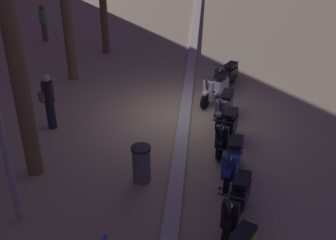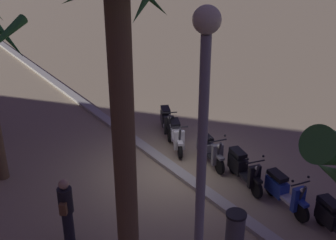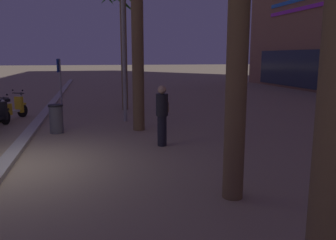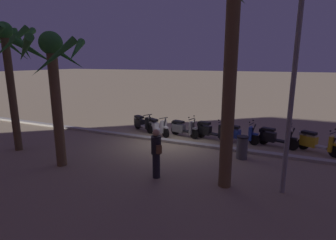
% 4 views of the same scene
% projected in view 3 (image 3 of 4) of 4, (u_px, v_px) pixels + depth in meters
% --- Properties ---
extents(ground_plane, '(200.00, 200.00, 0.00)m').
position_uv_depth(ground_plane, '(9.00, 168.00, 7.75)').
color(ground_plane, '#9E896B').
extents(curb_strip, '(60.00, 0.36, 0.12)m').
position_uv_depth(curb_strip, '(3.00, 166.00, 7.72)').
color(curb_strip, '#ADA89E').
rests_on(curb_strip, ground).
extents(scooter_yellow_mid_front, '(1.67, 1.01, 1.17)m').
position_uv_depth(scooter_yellow_mid_front, '(8.00, 109.00, 13.53)').
color(scooter_yellow_mid_front, black).
rests_on(scooter_yellow_mid_front, ground).
extents(crossing_sign, '(0.60, 0.15, 2.40)m').
position_uv_depth(crossing_sign, '(60.00, 79.00, 15.57)').
color(crossing_sign, '#939399').
rests_on(crossing_sign, ground).
extents(palm_tree_near_sign, '(2.23, 2.29, 5.71)m').
position_uv_depth(palm_tree_near_sign, '(123.00, 14.00, 15.62)').
color(palm_tree_near_sign, olive).
rests_on(palm_tree_near_sign, ground).
extents(pedestrian_by_palm_tree, '(0.44, 0.40, 1.71)m').
position_uv_depth(pedestrian_by_palm_tree, '(162.00, 114.00, 9.58)').
color(pedestrian_by_palm_tree, black).
rests_on(pedestrian_by_palm_tree, ground).
extents(litter_bin, '(0.48, 0.48, 0.95)m').
position_uv_depth(litter_bin, '(56.00, 119.00, 11.29)').
color(litter_bin, '#56565B').
rests_on(litter_bin, ground).
extents(street_lamp, '(0.36, 0.36, 6.00)m').
position_uv_depth(street_lamp, '(123.00, 23.00, 12.76)').
color(street_lamp, '#939399').
rests_on(street_lamp, ground).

